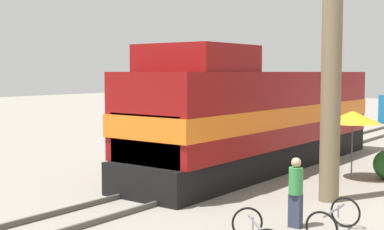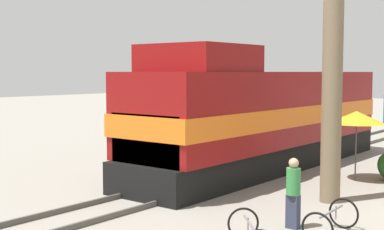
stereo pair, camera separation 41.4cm
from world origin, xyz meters
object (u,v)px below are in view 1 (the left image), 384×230
object	(u,v)px
vendor_umbrella	(353,117)
utility_pole	(332,45)
bicycle	(334,219)
locomotive	(258,117)
person_bystander	(296,190)

from	to	relation	value
vendor_umbrella	utility_pole	bearing A→B (deg)	-79.94
utility_pole	bicycle	xyz separation A→B (m)	(1.40, -3.04, -4.10)
utility_pole	bicycle	bearing A→B (deg)	-65.28
locomotive	bicycle	size ratio (longest dim) A/B	8.67
person_bystander	utility_pole	bearing A→B (deg)	97.92
vendor_umbrella	locomotive	bearing A→B (deg)	-178.38
vendor_umbrella	bicycle	distance (m)	6.97
person_bystander	bicycle	xyz separation A→B (m)	(0.98, -0.04, -0.54)
vendor_umbrella	person_bystander	xyz separation A→B (m)	(1.02, -6.39, -1.25)
vendor_umbrella	bicycle	world-z (taller)	vendor_umbrella
locomotive	utility_pole	world-z (taller)	utility_pole
locomotive	bicycle	xyz separation A→B (m)	(5.67, -6.33, -1.61)
locomotive	vendor_umbrella	bearing A→B (deg)	1.62
person_bystander	vendor_umbrella	bearing A→B (deg)	99.06
utility_pole	person_bystander	xyz separation A→B (m)	(0.42, -3.00, -3.56)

